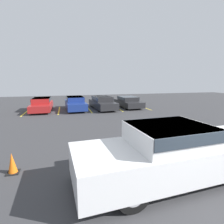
% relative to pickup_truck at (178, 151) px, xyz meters
% --- Properties ---
extents(ground_plane, '(60.00, 60.00, 0.00)m').
position_rel_pickup_truck_xyz_m(ground_plane, '(0.25, -0.73, -0.85)').
color(ground_plane, '#38383A').
extents(stall_stripe_a, '(0.12, 4.46, 0.01)m').
position_rel_pickup_truck_xyz_m(stall_stripe_a, '(-6.76, 13.11, -0.84)').
color(stall_stripe_a, yellow).
rests_on(stall_stripe_a, ground_plane).
extents(stall_stripe_b, '(0.12, 4.46, 0.01)m').
position_rel_pickup_truck_xyz_m(stall_stripe_b, '(-3.86, 13.11, -0.84)').
color(stall_stripe_b, yellow).
rests_on(stall_stripe_b, ground_plane).
extents(stall_stripe_c, '(0.12, 4.46, 0.01)m').
position_rel_pickup_truck_xyz_m(stall_stripe_c, '(-0.96, 13.11, -0.84)').
color(stall_stripe_c, yellow).
rests_on(stall_stripe_c, ground_plane).
extents(stall_stripe_d, '(0.12, 4.46, 0.01)m').
position_rel_pickup_truck_xyz_m(stall_stripe_d, '(1.93, 13.11, -0.84)').
color(stall_stripe_d, yellow).
rests_on(stall_stripe_d, ground_plane).
extents(stall_stripe_e, '(0.12, 4.46, 0.01)m').
position_rel_pickup_truck_xyz_m(stall_stripe_e, '(4.83, 13.11, -0.84)').
color(stall_stripe_e, yellow).
rests_on(stall_stripe_e, ground_plane).
extents(pickup_truck, '(6.30, 2.41, 1.68)m').
position_rel_pickup_truck_xyz_m(pickup_truck, '(0.00, 0.00, 0.00)').
color(pickup_truck, white).
rests_on(pickup_truck, ground_plane).
extents(parked_sedan_a, '(1.78, 4.68, 1.23)m').
position_rel_pickup_truck_xyz_m(parked_sedan_a, '(-5.40, 13.38, -0.19)').
color(parked_sedan_a, maroon).
rests_on(parked_sedan_a, ground_plane).
extents(parked_sedan_b, '(1.97, 4.61, 1.29)m').
position_rel_pickup_truck_xyz_m(parked_sedan_b, '(-2.31, 13.12, -0.16)').
color(parked_sedan_b, navy).
rests_on(parked_sedan_b, ground_plane).
extents(parked_sedan_c, '(2.17, 4.89, 1.26)m').
position_rel_pickup_truck_xyz_m(parked_sedan_c, '(0.38, 12.95, -0.18)').
color(parked_sedan_c, '#232326').
rests_on(parked_sedan_c, ground_plane).
extents(parked_sedan_d, '(2.05, 4.38, 1.15)m').
position_rel_pickup_truck_xyz_m(parked_sedan_d, '(3.25, 13.22, -0.23)').
color(parked_sedan_d, '#232326').
rests_on(parked_sedan_d, ground_plane).
extents(traffic_cone, '(0.37, 0.37, 0.68)m').
position_rel_pickup_truck_xyz_m(traffic_cone, '(-4.91, 1.53, -0.53)').
color(traffic_cone, black).
rests_on(traffic_cone, ground_plane).
extents(wheel_stop_curb, '(1.93, 0.20, 0.14)m').
position_rel_pickup_truck_xyz_m(wheel_stop_curb, '(-0.87, 15.82, -0.78)').
color(wheel_stop_curb, '#B7B2A8').
rests_on(wheel_stop_curb, ground_plane).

